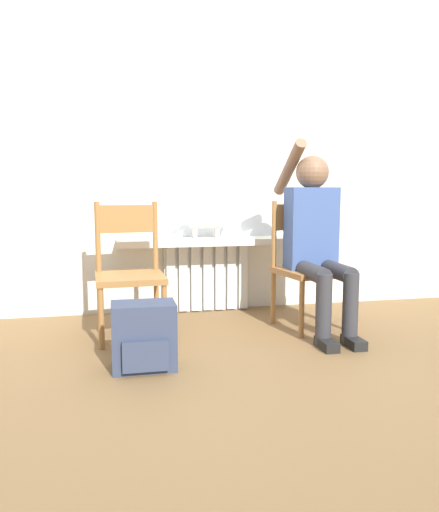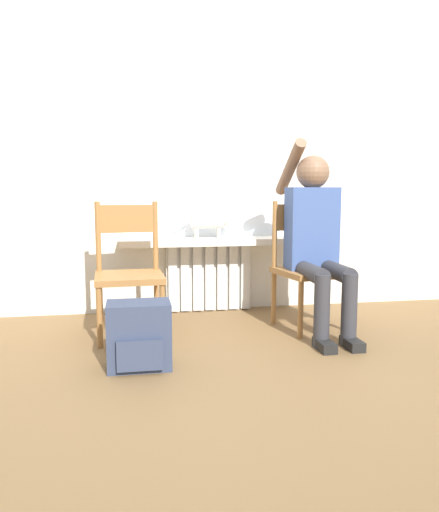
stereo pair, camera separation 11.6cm
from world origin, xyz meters
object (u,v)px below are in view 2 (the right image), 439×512
Objects in this scene: chair_right at (308,265)px; cat at (211,221)px; person at (316,234)px; chair_left at (129,270)px; backpack at (139,336)px.

cat is (-0.61, 0.52, 0.28)m from chair_right.
person reaches higher than cat.
cat is (-0.62, 0.63, 0.06)m from person.
chair_left is 2.44× the size of backpack.
chair_left is at bearing 169.28° from chair_right.
chair_left is 1.00× the size of chair_right.
cat is 1.24× the size of backpack.
person reaches higher than chair_right.
person is at bearing -7.88° from chair_left.
person is at bearing 23.72° from backpack.
person is 1.41m from backpack.
backpack is at bearing -116.81° from cat.
person is (0.01, -0.12, 0.23)m from chair_right.
person is 2.89× the size of cat.
person is at bearing -96.28° from chair_right.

